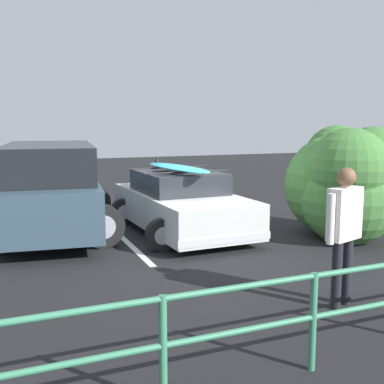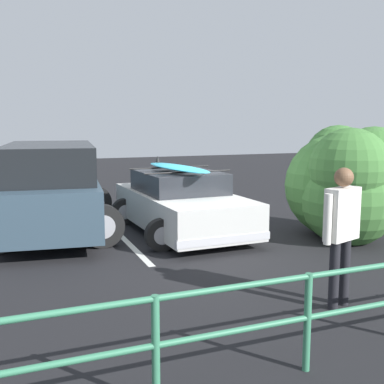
# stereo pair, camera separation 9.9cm
# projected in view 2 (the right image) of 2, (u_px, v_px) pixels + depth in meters

# --- Properties ---
(ground_plane) EXTENTS (44.00, 44.00, 0.02)m
(ground_plane) POSITION_uv_depth(u_px,v_px,m) (201.00, 240.00, 9.64)
(ground_plane) COLOR black
(ground_plane) RESTS_ON ground
(parking_stripe) EXTENTS (0.12, 4.32, 0.00)m
(parking_stripe) POSITION_uv_depth(u_px,v_px,m) (122.00, 237.00, 9.84)
(parking_stripe) COLOR silver
(parking_stripe) RESTS_ON ground
(sedan_car) EXTENTS (2.53, 4.11, 1.57)m
(sedan_car) POSITION_uv_depth(u_px,v_px,m) (181.00, 203.00, 10.24)
(sedan_car) COLOR silver
(sedan_car) RESTS_ON ground
(suv_car) EXTENTS (3.02, 4.90, 1.89)m
(suv_car) POSITION_uv_depth(u_px,v_px,m) (51.00, 188.00, 10.02)
(suv_car) COLOR #334756
(suv_car) RESTS_ON ground
(person_bystander) EXTENTS (0.66, 0.36, 1.79)m
(person_bystander) POSITION_uv_depth(u_px,v_px,m) (342.00, 225.00, 6.00)
(person_bystander) COLOR black
(person_bystander) RESTS_ON ground
(bush_near_left) EXTENTS (2.29, 2.58, 2.36)m
(bush_near_left) POSITION_uv_depth(u_px,v_px,m) (346.00, 180.00, 9.69)
(bush_near_left) COLOR #4C3828
(bush_near_left) RESTS_ON ground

